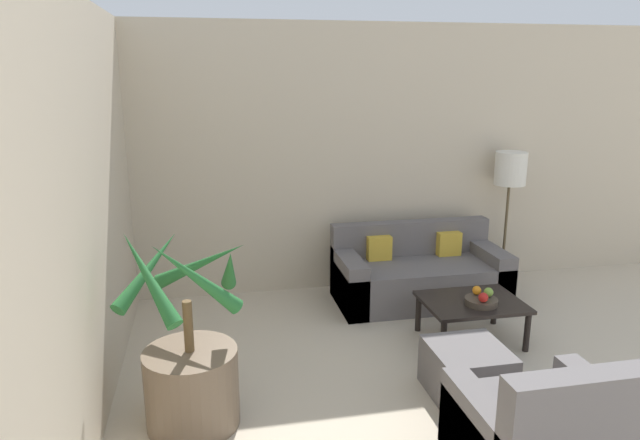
{
  "coord_description": "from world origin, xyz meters",
  "views": [
    {
      "loc": [
        -2.41,
        0.99,
        2.23
      ],
      "look_at": [
        -1.46,
        5.59,
        1.0
      ],
      "focal_mm": 32.0,
      "sensor_mm": 36.0,
      "label": 1
    }
  ],
  "objects_px": {
    "sofa_loveseat": "(419,275)",
    "ottoman": "(467,371)",
    "coffee_table": "(472,306)",
    "orange_fruit": "(477,290)",
    "fruit_bowl": "(481,301)",
    "armchair": "(549,436)",
    "floor_lamp": "(510,174)",
    "potted_palm": "(191,370)",
    "apple_red": "(483,297)",
    "apple_green": "(489,292)"
  },
  "relations": [
    {
      "from": "sofa_loveseat",
      "to": "ottoman",
      "type": "bearing_deg",
      "value": -99.76
    },
    {
      "from": "coffee_table",
      "to": "orange_fruit",
      "type": "relative_size",
      "value": 11.04
    },
    {
      "from": "fruit_bowl",
      "to": "armchair",
      "type": "relative_size",
      "value": 0.29
    },
    {
      "from": "floor_lamp",
      "to": "armchair",
      "type": "relative_size",
      "value": 1.56
    },
    {
      "from": "potted_palm",
      "to": "ottoman",
      "type": "distance_m",
      "value": 1.9
    },
    {
      "from": "potted_palm",
      "to": "floor_lamp",
      "type": "bearing_deg",
      "value": 30.96
    },
    {
      "from": "armchair",
      "to": "ottoman",
      "type": "bearing_deg",
      "value": 93.9
    },
    {
      "from": "apple_red",
      "to": "orange_fruit",
      "type": "bearing_deg",
      "value": 81.59
    },
    {
      "from": "coffee_table",
      "to": "armchair",
      "type": "xyz_separation_m",
      "value": [
        -0.34,
        -1.66,
        -0.06
      ]
    },
    {
      "from": "apple_green",
      "to": "orange_fruit",
      "type": "xyz_separation_m",
      "value": [
        -0.07,
        0.06,
        -0.0
      ]
    },
    {
      "from": "apple_green",
      "to": "armchair",
      "type": "height_order",
      "value": "armchair"
    },
    {
      "from": "armchair",
      "to": "apple_green",
      "type": "bearing_deg",
      "value": 74.23
    },
    {
      "from": "floor_lamp",
      "to": "potted_palm",
      "type": "bearing_deg",
      "value": -149.04
    },
    {
      "from": "coffee_table",
      "to": "fruit_bowl",
      "type": "relative_size",
      "value": 3.06
    },
    {
      "from": "potted_palm",
      "to": "floor_lamp",
      "type": "xyz_separation_m",
      "value": [
        3.26,
        1.96,
        0.81
      ]
    },
    {
      "from": "potted_palm",
      "to": "ottoman",
      "type": "bearing_deg",
      "value": -1.1
    },
    {
      "from": "sofa_loveseat",
      "to": "armchair",
      "type": "bearing_deg",
      "value": -95.14
    },
    {
      "from": "floor_lamp",
      "to": "orange_fruit",
      "type": "height_order",
      "value": "floor_lamp"
    },
    {
      "from": "coffee_table",
      "to": "orange_fruit",
      "type": "distance_m",
      "value": 0.14
    },
    {
      "from": "orange_fruit",
      "to": "floor_lamp",
      "type": "bearing_deg",
      "value": 52.82
    },
    {
      "from": "sofa_loveseat",
      "to": "armchair",
      "type": "xyz_separation_m",
      "value": [
        -0.23,
        -2.59,
        -0.0
      ]
    },
    {
      "from": "potted_palm",
      "to": "armchair",
      "type": "height_order",
      "value": "potted_palm"
    },
    {
      "from": "sofa_loveseat",
      "to": "armchair",
      "type": "distance_m",
      "value": 2.61
    },
    {
      "from": "sofa_loveseat",
      "to": "coffee_table",
      "type": "distance_m",
      "value": 0.95
    },
    {
      "from": "fruit_bowl",
      "to": "apple_green",
      "type": "xyz_separation_m",
      "value": [
        0.07,
        0.02,
        0.07
      ]
    },
    {
      "from": "apple_red",
      "to": "potted_palm",
      "type": "bearing_deg",
      "value": -166.18
    },
    {
      "from": "apple_red",
      "to": "apple_green",
      "type": "xyz_separation_m",
      "value": [
        0.1,
        0.1,
        -0.0
      ]
    },
    {
      "from": "fruit_bowl",
      "to": "orange_fruit",
      "type": "xyz_separation_m",
      "value": [
        0.0,
        0.09,
        0.06
      ]
    },
    {
      "from": "sofa_loveseat",
      "to": "fruit_bowl",
      "type": "bearing_deg",
      "value": -82.15
    },
    {
      "from": "orange_fruit",
      "to": "apple_green",
      "type": "bearing_deg",
      "value": -41.56
    },
    {
      "from": "floor_lamp",
      "to": "ottoman",
      "type": "bearing_deg",
      "value": -124.45
    },
    {
      "from": "fruit_bowl",
      "to": "apple_red",
      "type": "xyz_separation_m",
      "value": [
        -0.02,
        -0.07,
        0.07
      ]
    },
    {
      "from": "potted_palm",
      "to": "orange_fruit",
      "type": "height_order",
      "value": "potted_palm"
    },
    {
      "from": "apple_red",
      "to": "orange_fruit",
      "type": "distance_m",
      "value": 0.16
    },
    {
      "from": "fruit_bowl",
      "to": "apple_red",
      "type": "relative_size",
      "value": 3.36
    },
    {
      "from": "coffee_table",
      "to": "apple_red",
      "type": "relative_size",
      "value": 10.29
    },
    {
      "from": "sofa_loveseat",
      "to": "apple_red",
      "type": "xyz_separation_m",
      "value": [
        0.12,
        -1.1,
        0.2
      ]
    },
    {
      "from": "fruit_bowl",
      "to": "coffee_table",
      "type": "bearing_deg",
      "value": 109.4
    },
    {
      "from": "sofa_loveseat",
      "to": "apple_green",
      "type": "bearing_deg",
      "value": -77.95
    },
    {
      "from": "apple_red",
      "to": "ottoman",
      "type": "distance_m",
      "value": 0.78
    },
    {
      "from": "fruit_bowl",
      "to": "ottoman",
      "type": "xyz_separation_m",
      "value": [
        -0.44,
        -0.68,
        -0.21
      ]
    },
    {
      "from": "floor_lamp",
      "to": "coffee_table",
      "type": "relative_size",
      "value": 1.74
    },
    {
      "from": "fruit_bowl",
      "to": "sofa_loveseat",
      "type": "bearing_deg",
      "value": 97.85
    },
    {
      "from": "apple_red",
      "to": "fruit_bowl",
      "type": "bearing_deg",
      "value": 72.43
    },
    {
      "from": "fruit_bowl",
      "to": "apple_green",
      "type": "distance_m",
      "value": 0.1
    },
    {
      "from": "ottoman",
      "to": "orange_fruit",
      "type": "bearing_deg",
      "value": 60.31
    },
    {
      "from": "sofa_loveseat",
      "to": "fruit_bowl",
      "type": "xyz_separation_m",
      "value": [
        0.14,
        -1.03,
        0.13
      ]
    },
    {
      "from": "floor_lamp",
      "to": "fruit_bowl",
      "type": "bearing_deg",
      "value": -125.31
    },
    {
      "from": "sofa_loveseat",
      "to": "apple_green",
      "type": "relative_size",
      "value": 21.11
    },
    {
      "from": "sofa_loveseat",
      "to": "orange_fruit",
      "type": "xyz_separation_m",
      "value": [
        0.14,
        -0.94,
        0.19
      ]
    }
  ]
}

